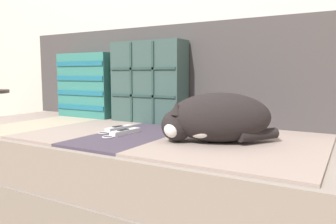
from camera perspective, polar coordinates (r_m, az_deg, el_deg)
ground_plane at (r=1.60m, az=-10.09°, el=-16.68°), size 14.00×14.00×0.00m
couch at (r=1.61m, az=-7.95°, el=-9.47°), size 1.90×0.90×0.38m
sofa_backrest at (r=1.86m, az=-0.91°, el=6.70°), size 1.86×0.14×0.51m
throw_pillow_quilted at (r=1.74m, az=-3.35°, el=5.24°), size 0.41×0.14×0.42m
throw_pillow_striped at (r=2.01m, az=-13.86°, el=4.54°), size 0.36×0.14×0.37m
sleeping_cat at (r=1.23m, az=8.09°, el=-1.18°), size 0.42×0.35×0.19m
game_remote_near at (r=1.49m, az=-8.66°, el=-2.90°), size 0.07×0.19×0.02m
game_remote_far at (r=1.40m, az=-7.66°, el=-3.49°), size 0.07×0.20×0.02m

